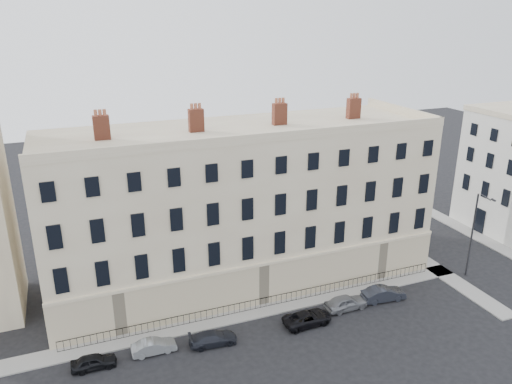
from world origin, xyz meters
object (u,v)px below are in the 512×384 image
Objects in this scene: car_a at (94,362)px; car_c at (213,338)px; streetlamp at (474,232)px; car_e at (346,302)px; car_b at (154,346)px; car_d at (307,318)px; car_f at (384,294)px.

car_a is 0.86× the size of car_c.
car_c is 0.44× the size of streetlamp.
car_e is at bearing -88.63° from car_a.
streetlamp is at bearing -88.10° from car_b.
car_d is (12.77, -0.99, 0.02)m from car_b.
car_d is 1.08× the size of car_e.
car_e is (4.25, 0.81, 0.08)m from car_d.
car_b is at bearing -163.78° from streetlamp.
car_c is 12.45m from car_e.
streetlamp is (10.54, 0.78, 4.16)m from car_f.
streetlamp is at bearing -79.96° from car_f.
car_d reaches higher than car_b.
car_d reaches higher than car_c.
car_e is 0.97× the size of car_f.
car_f is (20.99, -0.16, 0.10)m from car_b.
car_f is at bearing -88.60° from car_a.
car_b is at bearing 83.69° from car_d.
car_a is at bearing 88.54° from car_e.
streetlamp is at bearing -82.69° from car_c.
car_a is 17.26m from car_d.
car_e reaches higher than car_d.
car_c is 0.95× the size of car_f.
car_b is 0.82× the size of car_d.
car_f is 0.46× the size of streetlamp.
car_c is at bearing 97.60° from car_f.
car_a is 0.38× the size of streetlamp.
car_e is at bearing -161.80° from streetlamp.
car_a is 4.48m from car_b.
car_b reaches higher than car_c.
car_c is 27.32m from streetlamp.
car_d is at bearing -87.62° from car_c.
car_c is 16.43m from car_f.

